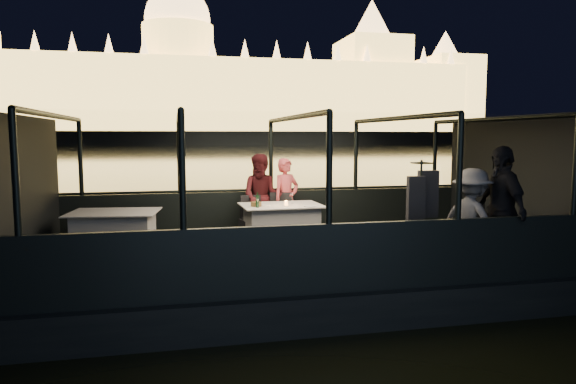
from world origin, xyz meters
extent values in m
plane|color=black|center=(0.00, 80.00, 0.00)|extent=(500.00, 500.00, 0.00)
cube|color=black|center=(0.00, 0.00, 0.00)|extent=(8.60, 4.40, 1.00)
cube|color=black|center=(0.00, 0.00, 0.48)|extent=(8.00, 4.00, 0.04)
cube|color=black|center=(0.00, 2.00, 0.95)|extent=(8.00, 0.08, 0.90)
cube|color=black|center=(0.00, -2.00, 0.95)|extent=(8.00, 0.08, 0.90)
cube|color=#423D33|center=(0.00, 210.00, 1.00)|extent=(400.00, 140.00, 6.00)
cube|color=silver|center=(-0.01, 0.90, 0.89)|extent=(1.49, 1.10, 0.77)
cube|color=white|center=(-2.90, 0.73, 0.89)|extent=(1.54, 1.20, 0.76)
cube|color=black|center=(-0.49, 1.35, 0.95)|extent=(0.48, 0.48, 0.87)
cube|color=black|center=(0.11, 1.35, 0.95)|extent=(0.53, 0.53, 0.91)
imported|color=#D84E53|center=(0.23, 1.63, 1.25)|extent=(0.67, 0.58, 1.58)
imported|color=#441317|center=(-0.25, 1.62, 1.25)|extent=(0.95, 0.83, 1.66)
imported|color=silver|center=(2.33, -1.49, 1.35)|extent=(0.90, 1.14, 1.54)
imported|color=black|center=(2.72, -1.60, 1.35)|extent=(0.51, 1.12, 1.87)
cylinder|color=#143919|center=(-0.49, 0.64, 1.42)|extent=(0.06, 0.06, 0.26)
cylinder|color=brown|center=(-0.49, 0.79, 1.31)|extent=(0.20, 0.20, 0.08)
cylinder|color=#FD9A3F|center=(0.05, 0.78, 1.31)|extent=(0.08, 0.08, 0.09)
cylinder|color=white|center=(0.43, 0.54, 1.27)|extent=(0.31, 0.31, 0.02)
cylinder|color=white|center=(-0.34, 0.89, 1.27)|extent=(0.26, 0.26, 0.02)
camera|label=1|loc=(-1.88, -8.13, 2.50)|focal=32.00mm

